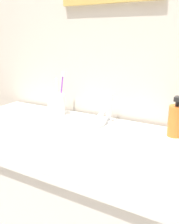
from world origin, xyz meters
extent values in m
cube|color=beige|center=(0.00, 0.31, 1.20)|extent=(2.36, 0.04, 2.40)
cube|color=white|center=(0.00, 0.00, 0.85)|extent=(1.16, 0.54, 0.03)
ellipsoid|color=white|center=(0.04, 0.01, 0.82)|extent=(0.33, 0.33, 0.09)
torus|color=white|center=(0.04, 0.01, 0.86)|extent=(0.39, 0.39, 0.02)
cylinder|color=#595B60|center=(0.04, 0.01, 0.78)|extent=(0.03, 0.03, 0.01)
cylinder|color=silver|center=(0.04, 0.21, 0.92)|extent=(0.02, 0.02, 0.11)
cylinder|color=silver|center=(0.04, 0.16, 0.92)|extent=(0.02, 0.11, 0.04)
cylinder|color=silver|center=(0.04, 0.23, 0.98)|extent=(0.01, 0.05, 0.01)
cylinder|color=white|center=(-0.23, 0.19, 0.91)|extent=(0.08, 0.08, 0.10)
cylinder|color=white|center=(-0.21, 0.16, 0.95)|extent=(0.02, 0.03, 0.17)
cube|color=white|center=(-0.20, 0.15, 1.04)|extent=(0.02, 0.02, 0.03)
cylinder|color=purple|center=(-0.22, 0.22, 0.96)|extent=(0.02, 0.03, 0.19)
cube|color=white|center=(-0.22, 0.23, 1.06)|extent=(0.02, 0.02, 0.03)
cylinder|color=orange|center=(0.33, 0.19, 0.92)|extent=(0.06, 0.06, 0.12)
cylinder|color=black|center=(0.33, 0.19, 0.99)|extent=(0.02, 0.02, 0.02)
cube|color=black|center=(0.33, 0.17, 1.01)|extent=(0.02, 0.04, 0.02)
camera|label=1|loc=(0.49, -0.75, 1.23)|focal=40.28mm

